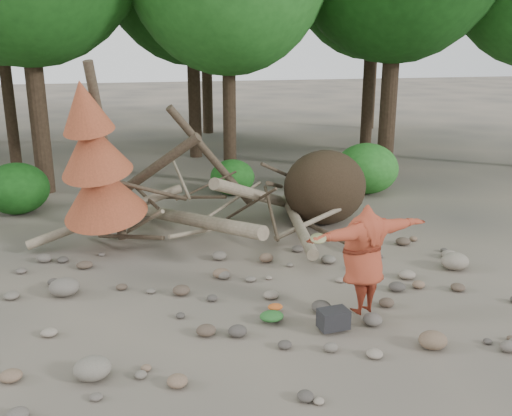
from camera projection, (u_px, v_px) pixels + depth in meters
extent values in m
plane|color=#514C44|center=(272.00, 301.00, 10.71)|extent=(120.00, 120.00, 0.00)
ellipsoid|color=#332619|center=(325.00, 187.00, 15.02)|extent=(2.20, 1.87, 1.98)
cylinder|color=gray|center=(192.00, 220.00, 13.78)|extent=(2.61, 5.11, 1.08)
cylinder|color=gray|center=(260.00, 196.00, 14.55)|extent=(3.18, 3.71, 1.90)
cylinder|color=brown|center=(138.00, 180.00, 14.11)|extent=(3.08, 1.91, 2.49)
cylinder|color=gray|center=(297.00, 222.00, 14.23)|extent=(1.13, 4.98, 0.43)
cylinder|color=brown|center=(212.00, 159.00, 14.61)|extent=(2.39, 1.03, 2.89)
cylinder|color=gray|center=(107.00, 216.00, 13.57)|extent=(3.71, 0.86, 1.20)
cylinder|color=#4C3F30|center=(130.00, 237.00, 13.33)|extent=(1.52, 1.70, 0.49)
cylinder|color=gray|center=(235.00, 199.00, 14.63)|extent=(1.57, 0.85, 0.69)
cylinder|color=#4C3F30|center=(289.00, 176.00, 15.34)|extent=(1.92, 1.25, 1.10)
cylinder|color=gray|center=(180.00, 177.00, 13.94)|extent=(0.37, 1.42, 0.85)
cylinder|color=#4C3F30|center=(324.00, 232.00, 14.14)|extent=(0.79, 2.54, 0.12)
cylinder|color=gray|center=(204.00, 231.00, 13.30)|extent=(1.78, 1.11, 0.29)
cylinder|color=#4C3F30|center=(106.00, 155.00, 12.98)|extent=(0.67, 1.13, 4.35)
cone|color=brown|center=(101.00, 189.00, 12.86)|extent=(2.06, 2.13, 1.86)
cone|color=brown|center=(93.00, 147.00, 12.36)|extent=(1.71, 1.78, 1.65)
cone|color=brown|center=(84.00, 106.00, 11.91)|extent=(1.23, 1.30, 1.41)
cylinder|color=#38281C|center=(31.00, 48.00, 17.19)|extent=(0.56, 0.56, 8.96)
cylinder|color=#38281C|center=(229.00, 77.00, 18.51)|extent=(0.44, 0.44, 7.14)
cylinder|color=#38281C|center=(392.00, 40.00, 20.08)|extent=(0.60, 0.60, 9.45)
cylinder|color=#38281C|center=(5.00, 67.00, 20.78)|extent=(0.42, 0.42, 7.56)
cylinder|color=#38281C|center=(193.00, 52.00, 22.86)|extent=(0.52, 0.52, 8.54)
cylinder|color=#38281C|center=(370.00, 56.00, 24.22)|extent=(0.50, 0.50, 8.12)
cylinder|color=#38281C|center=(206.00, 47.00, 29.04)|extent=(0.54, 0.54, 8.75)
cylinder|color=#38281C|center=(373.00, 56.00, 30.71)|extent=(0.46, 0.46, 7.84)
ellipsoid|color=#185216|center=(16.00, 188.00, 15.99)|extent=(1.80, 1.80, 1.44)
ellipsoid|color=#21681E|center=(232.00, 177.00, 18.01)|extent=(1.40, 1.40, 1.12)
ellipsoid|color=#2A7C26|center=(367.00, 168.00, 18.13)|extent=(2.00, 2.00, 1.60)
imported|color=#9A3822|center=(364.00, 259.00, 9.88)|extent=(2.53, 1.20, 1.98)
cylinder|color=#8A8A57|center=(318.00, 238.00, 9.17)|extent=(0.26, 0.27, 0.14)
cube|color=black|center=(333.00, 322.00, 9.58)|extent=(0.53, 0.38, 0.33)
ellipsoid|color=#255C25|center=(272.00, 319.00, 9.87)|extent=(0.42, 0.35, 0.16)
ellipsoid|color=#B6521F|center=(275.00, 309.00, 10.28)|extent=(0.28, 0.23, 0.10)
ellipsoid|color=slate|center=(92.00, 368.00, 8.23)|extent=(0.55, 0.49, 0.33)
ellipsoid|color=brown|center=(433.00, 340.00, 9.06)|extent=(0.46, 0.42, 0.28)
ellipsoid|color=gray|center=(455.00, 261.00, 12.18)|extent=(0.60, 0.54, 0.36)
ellipsoid|color=#686057|center=(64.00, 287.00, 10.92)|extent=(0.58, 0.52, 0.35)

